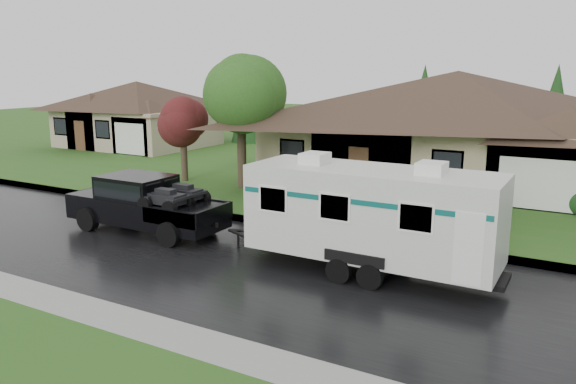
% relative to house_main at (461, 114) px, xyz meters
% --- Properties ---
extents(ground, '(140.00, 140.00, 0.00)m').
position_rel_house_main_xyz_m(ground, '(-2.29, -13.84, -3.59)').
color(ground, '#2C591B').
rests_on(ground, ground).
extents(road, '(140.00, 8.00, 0.01)m').
position_rel_house_main_xyz_m(road, '(-2.29, -15.84, -3.59)').
color(road, black).
rests_on(road, ground).
extents(curb, '(140.00, 0.50, 0.15)m').
position_rel_house_main_xyz_m(curb, '(-2.29, -11.59, -3.52)').
color(curb, gray).
rests_on(curb, ground).
extents(lawn, '(140.00, 26.00, 0.15)m').
position_rel_house_main_xyz_m(lawn, '(-2.29, 1.16, -3.52)').
color(lawn, '#2C591B').
rests_on(lawn, ground).
extents(house_main, '(19.44, 10.80, 6.90)m').
position_rel_house_main_xyz_m(house_main, '(0.00, 0.00, 0.00)').
color(house_main, tan).
rests_on(house_main, lawn).
extents(house_far, '(10.80, 8.64, 5.80)m').
position_rel_house_main_xyz_m(house_far, '(-24.07, 2.02, -0.62)').
color(house_far, tan).
rests_on(house_far, lawn).
extents(tree_left_green, '(3.95, 3.95, 6.54)m').
position_rel_house_main_xyz_m(tree_left_green, '(-8.75, -6.93, 1.10)').
color(tree_left_green, '#382B1E').
rests_on(tree_left_green, lawn).
extents(tree_red, '(2.61, 2.61, 4.32)m').
position_rel_house_main_xyz_m(tree_red, '(-12.36, -6.91, -0.45)').
color(tree_red, '#382B1E').
rests_on(tree_red, lawn).
extents(shrub_row, '(13.60, 1.00, 1.00)m').
position_rel_house_main_xyz_m(shrub_row, '(-0.29, -4.54, -2.94)').
color(shrub_row, '#143814').
rests_on(shrub_row, lawn).
extents(pickup_truck, '(6.15, 2.34, 2.05)m').
position_rel_house_main_xyz_m(pickup_truck, '(-7.93, -14.54, -2.49)').
color(pickup_truck, black).
rests_on(pickup_truck, ground).
extents(travel_trailer, '(7.58, 2.66, 3.40)m').
position_rel_house_main_xyz_m(travel_trailer, '(0.88, -14.54, -1.79)').
color(travel_trailer, silver).
rests_on(travel_trailer, ground).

